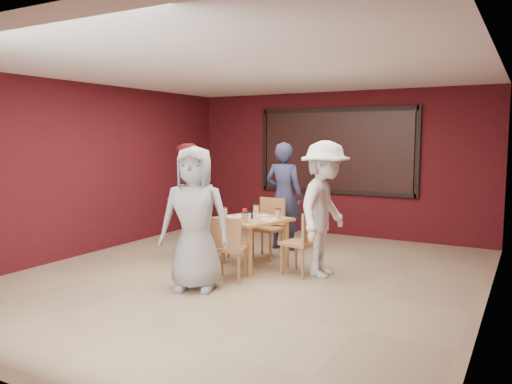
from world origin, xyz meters
The scene contains 11 objects.
floor centered at (0.00, 0.00, 0.00)m, with size 7.00×7.00×0.00m, color tan.
window_blinds centered at (0.00, 3.45, 1.65)m, with size 3.00×0.02×1.50m, color black.
dining_table centered at (-0.20, 0.49, 0.65)m, with size 1.16×1.16×0.89m.
chair_front centered at (-0.10, -0.29, 0.49)m, with size 0.52×0.52×0.87m.
chair_back centered at (-0.27, 1.18, 0.53)m, with size 0.47×0.47×0.94m.
chair_left centered at (-0.98, 0.55, 0.53)m, with size 0.59×0.59×0.94m.
chair_right centered at (0.67, 0.46, 0.51)m, with size 0.51×0.51×0.90m.
diner_front centered at (-0.28, -0.79, 0.91)m, with size 0.89×0.58×1.81m, color #A2A2A2.
diner_back centered at (-0.31, 1.82, 0.92)m, with size 0.67×0.44×1.84m, color #2E3252.
diner_left centered at (-1.36, 0.46, 0.91)m, with size 0.89×0.69×1.82m, color maroon.
diner_right centered at (0.91, 0.59, 0.94)m, with size 1.21×0.70×1.87m, color white.
Camera 1 is at (3.40, -5.80, 1.92)m, focal length 35.00 mm.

